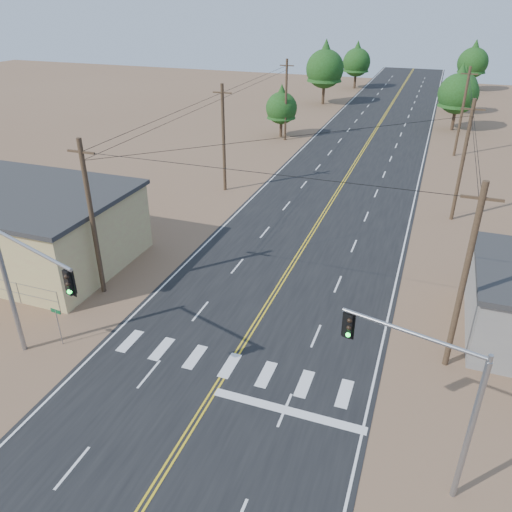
% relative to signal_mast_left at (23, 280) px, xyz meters
% --- Properties ---
extents(ground, '(220.00, 220.00, 0.00)m').
position_rel_signal_mast_left_xyz_m(ground, '(9.17, -4.85, -5.06)').
color(ground, brown).
rests_on(ground, ground).
extents(road, '(15.00, 200.00, 0.02)m').
position_rel_signal_mast_left_xyz_m(road, '(9.17, 25.15, -5.05)').
color(road, black).
rests_on(road, ground).
extents(utility_pole_left_near, '(1.80, 0.30, 10.00)m').
position_rel_signal_mast_left_xyz_m(utility_pole_left_near, '(-1.33, 7.15, 0.06)').
color(utility_pole_left_near, '#4C3826').
rests_on(utility_pole_left_near, ground).
extents(utility_pole_left_mid, '(1.80, 0.30, 10.00)m').
position_rel_signal_mast_left_xyz_m(utility_pole_left_mid, '(-1.33, 27.15, 0.06)').
color(utility_pole_left_mid, '#4C3826').
rests_on(utility_pole_left_mid, ground).
extents(utility_pole_left_far, '(1.80, 0.30, 10.00)m').
position_rel_signal_mast_left_xyz_m(utility_pole_left_far, '(-1.33, 47.15, 0.06)').
color(utility_pole_left_far, '#4C3826').
rests_on(utility_pole_left_far, ground).
extents(utility_pole_right_near, '(1.80, 0.30, 10.00)m').
position_rel_signal_mast_left_xyz_m(utility_pole_right_near, '(19.67, 7.15, 0.06)').
color(utility_pole_right_near, '#4C3826').
rests_on(utility_pole_right_near, ground).
extents(utility_pole_right_mid, '(1.80, 0.30, 10.00)m').
position_rel_signal_mast_left_xyz_m(utility_pole_right_mid, '(19.67, 27.15, 0.06)').
color(utility_pole_right_mid, '#4C3826').
rests_on(utility_pole_right_mid, ground).
extents(utility_pole_right_far, '(1.80, 0.30, 10.00)m').
position_rel_signal_mast_left_xyz_m(utility_pole_right_far, '(19.67, 47.15, 0.06)').
color(utility_pole_right_far, '#4C3826').
rests_on(utility_pole_right_far, ground).
extents(signal_mast_left, '(6.33, 2.38, 7.43)m').
position_rel_signal_mast_left_xyz_m(signal_mast_left, '(0.00, 0.00, 0.00)').
color(signal_mast_left, gray).
rests_on(signal_mast_left, ground).
extents(signal_mast_right, '(5.17, 1.47, 6.81)m').
position_rel_signal_mast_left_xyz_m(signal_mast_right, '(18.69, -0.49, -0.48)').
color(signal_mast_right, gray).
rests_on(signal_mast_right, ground).
extents(street_sign, '(0.67, 0.09, 2.27)m').
position_rel_signal_mast_left_xyz_m(street_sign, '(-0.19, 1.70, -3.54)').
color(street_sign, gray).
rests_on(street_sign, ground).
extents(tree_left_near, '(4.09, 4.09, 6.82)m').
position_rel_signal_mast_left_xyz_m(tree_left_near, '(-2.33, 48.54, -0.89)').
color(tree_left_near, '#3F2D1E').
rests_on(tree_left_near, ground).
extents(tree_left_mid, '(6.31, 6.31, 10.51)m').
position_rel_signal_mast_left_xyz_m(tree_left_mid, '(-2.12, 72.17, 1.37)').
color(tree_left_mid, '#3F2D1E').
rests_on(tree_left_mid, ground).
extents(tree_left_far, '(5.38, 5.38, 8.97)m').
position_rel_signal_mast_left_xyz_m(tree_left_far, '(0.17, 90.20, 0.42)').
color(tree_left_far, '#3F2D1E').
rests_on(tree_left_far, ground).
extents(tree_right_near, '(5.38, 5.38, 8.96)m').
position_rel_signal_mast_left_xyz_m(tree_right_near, '(19.23, 60.28, 0.42)').
color(tree_right_near, '#3F2D1E').
rests_on(tree_right_near, ground).
extents(tree_right_mid, '(4.40, 4.40, 7.33)m').
position_rel_signal_mast_left_xyz_m(tree_right_mid, '(20.03, 72.16, -0.58)').
color(tree_right_mid, '#3F2D1E').
rests_on(tree_right_mid, ground).
extents(tree_right_far, '(5.66, 5.66, 9.43)m').
position_rel_signal_mast_left_xyz_m(tree_right_far, '(21.67, 94.89, 0.71)').
color(tree_right_far, '#3F2D1E').
rests_on(tree_right_far, ground).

